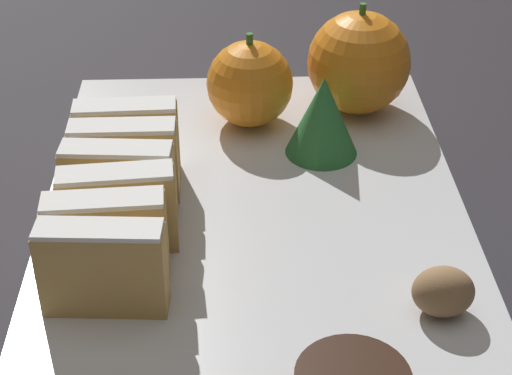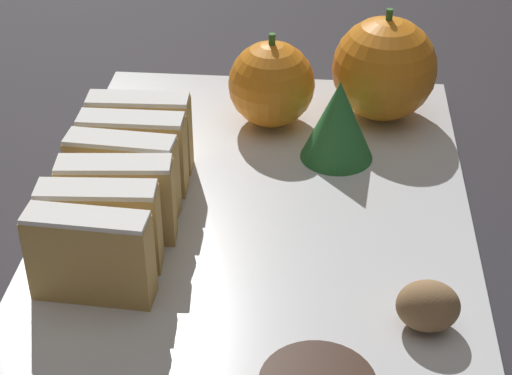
% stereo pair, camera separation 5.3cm
% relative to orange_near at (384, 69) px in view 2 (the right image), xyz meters
% --- Properties ---
extents(ground_plane, '(6.00, 6.00, 0.00)m').
position_rel_orange_near_xyz_m(ground_plane, '(-0.08, -0.15, -0.05)').
color(ground_plane, '#28262B').
extents(serving_platter, '(0.28, 0.42, 0.01)m').
position_rel_orange_near_xyz_m(serving_platter, '(-0.08, -0.15, -0.05)').
color(serving_platter, silver).
rests_on(serving_platter, ground_plane).
extents(stollen_slice_front, '(0.07, 0.02, 0.06)m').
position_rel_orange_near_xyz_m(stollen_slice_front, '(-0.17, -0.23, -0.01)').
color(stollen_slice_front, tan).
rests_on(stollen_slice_front, serving_platter).
extents(stollen_slice_second, '(0.07, 0.02, 0.06)m').
position_rel_orange_near_xyz_m(stollen_slice_second, '(-0.17, -0.20, -0.01)').
color(stollen_slice_second, tan).
rests_on(stollen_slice_second, serving_platter).
extents(stollen_slice_third, '(0.07, 0.03, 0.06)m').
position_rel_orange_near_xyz_m(stollen_slice_third, '(-0.17, -0.17, -0.01)').
color(stollen_slice_third, tan).
rests_on(stollen_slice_third, serving_platter).
extents(stollen_slice_fourth, '(0.07, 0.02, 0.06)m').
position_rel_orange_near_xyz_m(stollen_slice_fourth, '(-0.17, -0.15, -0.01)').
color(stollen_slice_fourth, tan).
rests_on(stollen_slice_fourth, serving_platter).
extents(stollen_slice_fifth, '(0.07, 0.02, 0.06)m').
position_rel_orange_near_xyz_m(stollen_slice_fifth, '(-0.17, -0.12, -0.01)').
color(stollen_slice_fifth, tan).
rests_on(stollen_slice_fifth, serving_platter).
extents(stollen_slice_sixth, '(0.07, 0.02, 0.06)m').
position_rel_orange_near_xyz_m(stollen_slice_sixth, '(-0.17, -0.09, -0.01)').
color(stollen_slice_sixth, tan).
rests_on(stollen_slice_sixth, serving_platter).
extents(orange_near, '(0.08, 0.08, 0.09)m').
position_rel_orange_near_xyz_m(orange_near, '(0.00, 0.00, 0.00)').
color(orange_near, orange).
rests_on(orange_near, serving_platter).
extents(orange_far, '(0.07, 0.07, 0.07)m').
position_rel_orange_near_xyz_m(orange_far, '(-0.08, -0.02, -0.01)').
color(orange_far, orange).
rests_on(orange_far, serving_platter).
extents(walnut, '(0.04, 0.03, 0.03)m').
position_rel_orange_near_xyz_m(walnut, '(0.02, -0.24, -0.03)').
color(walnut, '#8E6B47').
rests_on(walnut, serving_platter).
extents(evergreen_sprig, '(0.05, 0.05, 0.06)m').
position_rel_orange_near_xyz_m(evergreen_sprig, '(-0.03, -0.07, -0.01)').
color(evergreen_sprig, '#2D7538').
rests_on(evergreen_sprig, serving_platter).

